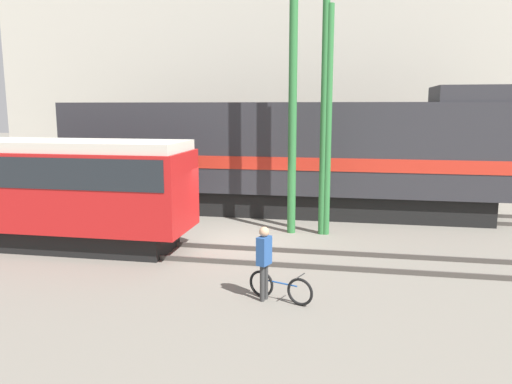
{
  "coord_description": "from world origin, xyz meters",
  "views": [
    {
      "loc": [
        3.59,
        -15.73,
        4.4
      ],
      "look_at": [
        0.76,
        -0.83,
        1.8
      ],
      "focal_mm": 35.0,
      "sensor_mm": 36.0,
      "label": 1
    }
  ],
  "objects_px": {
    "freight_locomotive": "(281,156)",
    "streetcar": "(36,186)",
    "utility_pole_left": "(293,91)",
    "utility_pole_center": "(324,112)",
    "person": "(264,256)",
    "bicycle": "(280,287)",
    "utility_pole_right": "(328,123)"
  },
  "relations": [
    {
      "from": "freight_locomotive",
      "to": "streetcar",
      "type": "height_order",
      "value": "freight_locomotive"
    },
    {
      "from": "freight_locomotive",
      "to": "utility_pole_left",
      "type": "relative_size",
      "value": 1.83
    },
    {
      "from": "freight_locomotive",
      "to": "utility_pole_center",
      "type": "xyz_separation_m",
      "value": [
        1.88,
        -3.21,
        1.81
      ]
    },
    {
      "from": "streetcar",
      "to": "person",
      "type": "bearing_deg",
      "value": -21.86
    },
    {
      "from": "bicycle",
      "to": "person",
      "type": "height_order",
      "value": "person"
    },
    {
      "from": "bicycle",
      "to": "utility_pole_left",
      "type": "height_order",
      "value": "utility_pole_left"
    },
    {
      "from": "freight_locomotive",
      "to": "utility_pole_right",
      "type": "relative_size",
      "value": 2.34
    },
    {
      "from": "streetcar",
      "to": "utility_pole_left",
      "type": "relative_size",
      "value": 1.01
    },
    {
      "from": "bicycle",
      "to": "utility_pole_left",
      "type": "relative_size",
      "value": 0.16
    },
    {
      "from": "utility_pole_left",
      "to": "person",
      "type": "bearing_deg",
      "value": -88.86
    },
    {
      "from": "utility_pole_center",
      "to": "bicycle",
      "type": "bearing_deg",
      "value": -95.08
    },
    {
      "from": "streetcar",
      "to": "utility_pole_center",
      "type": "height_order",
      "value": "utility_pole_center"
    },
    {
      "from": "freight_locomotive",
      "to": "bicycle",
      "type": "relative_size",
      "value": 11.53
    },
    {
      "from": "utility_pole_right",
      "to": "freight_locomotive",
      "type": "bearing_deg",
      "value": 122.27
    },
    {
      "from": "streetcar",
      "to": "utility_pole_left",
      "type": "distance_m",
      "value": 8.87
    },
    {
      "from": "utility_pole_left",
      "to": "utility_pole_center",
      "type": "bearing_deg",
      "value": 0.0
    },
    {
      "from": "streetcar",
      "to": "utility_pole_right",
      "type": "relative_size",
      "value": 1.28
    },
    {
      "from": "person",
      "to": "utility_pole_right",
      "type": "relative_size",
      "value": 0.23
    },
    {
      "from": "streetcar",
      "to": "utility_pole_left",
      "type": "bearing_deg",
      "value": 22.61
    },
    {
      "from": "freight_locomotive",
      "to": "streetcar",
      "type": "relative_size",
      "value": 1.82
    },
    {
      "from": "utility_pole_left",
      "to": "freight_locomotive",
      "type": "bearing_deg",
      "value": 104.28
    },
    {
      "from": "utility_pole_center",
      "to": "person",
      "type": "bearing_deg",
      "value": -98.41
    },
    {
      "from": "utility_pole_left",
      "to": "utility_pole_center",
      "type": "xyz_separation_m",
      "value": [
        1.07,
        0.0,
        -0.7
      ]
    },
    {
      "from": "bicycle",
      "to": "utility_pole_right",
      "type": "height_order",
      "value": "utility_pole_right"
    },
    {
      "from": "person",
      "to": "bicycle",
      "type": "bearing_deg",
      "value": 1.4
    },
    {
      "from": "utility_pole_left",
      "to": "utility_pole_right",
      "type": "relative_size",
      "value": 1.28
    },
    {
      "from": "streetcar",
      "to": "person",
      "type": "distance_m",
      "value": 8.49
    },
    {
      "from": "person",
      "to": "utility_pole_right",
      "type": "height_order",
      "value": "utility_pole_right"
    },
    {
      "from": "utility_pole_center",
      "to": "streetcar",
      "type": "bearing_deg",
      "value": -159.91
    },
    {
      "from": "freight_locomotive",
      "to": "utility_pole_right",
      "type": "bearing_deg",
      "value": -57.73
    },
    {
      "from": "streetcar",
      "to": "freight_locomotive",
      "type": "bearing_deg",
      "value": 42.97
    },
    {
      "from": "utility_pole_right",
      "to": "streetcar",
      "type": "bearing_deg",
      "value": -160.2
    }
  ]
}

